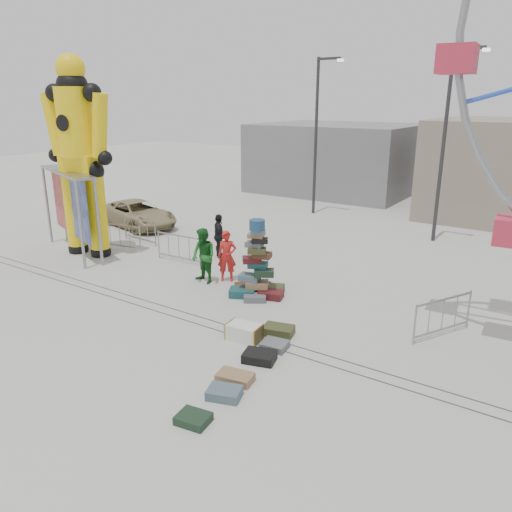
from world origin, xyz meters
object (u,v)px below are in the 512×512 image
Objects in this scene: lamp_post_left at (318,129)px; lamp_post_right at (447,137)px; barricade_dummy_a at (120,237)px; pedestrian_green at (204,256)px; pedestrian_red at (227,256)px; suitcase_tower at (257,274)px; banner_scaffold at (69,192)px; barricade_dummy_c at (179,248)px; crash_test_dummy at (79,150)px; parked_suv at (138,214)px; steamer_trunk at (244,332)px; barricade_dummy_b at (140,230)px; pedestrian_black at (219,236)px; barricade_wheel_front at (443,317)px.

lamp_post_right is at bearing -15.95° from lamp_post_left.
pedestrian_green is (5.35, -1.04, 0.40)m from barricade_dummy_a.
lamp_post_left reaches higher than pedestrian_red.
suitcase_tower is at bearing -52.02° from pedestrian_red.
barricade_dummy_c is (4.33, 1.49, -1.96)m from banner_scaffold.
lamp_post_right is 14.19m from barricade_dummy_a.
parked_suv is (-1.72, 4.28, -3.50)m from crash_test_dummy.
steamer_trunk is (1.44, -2.78, -0.49)m from suitcase_tower.
suitcase_tower is 7.89m from barricade_dummy_b.
suitcase_tower is 7.55m from barricade_dummy_a.
crash_test_dummy is (-4.13, -11.75, -0.35)m from lamp_post_left.
steamer_trunk is 0.48× the size of pedestrian_green.
barricade_dummy_b is 3.00m from parked_suv.
crash_test_dummy is at bearing -165.96° from pedestrian_green.
banner_scaffold is at bearing -167.45° from crash_test_dummy.
suitcase_tower is 4.52m from barricade_dummy_c.
barricade_dummy_b is at bearing 46.96° from pedestrian_black.
suitcase_tower is at bearing -71.21° from lamp_post_left.
barricade_dummy_b is at bearing -119.86° from parked_suv.
suitcase_tower is 0.54× the size of banner_scaffold.
pedestrian_black is (5.25, 2.81, -1.64)m from banner_scaffold.
steamer_trunk is at bearing 153.66° from barricade_wheel_front.
crash_test_dummy is 1.70× the size of banner_scaffold.
banner_scaffold is 5.03m from parked_suv.
banner_scaffold is 2.64× the size of pedestrian_black.
lamp_post_right is at bearing 39.46° from barricade_dummy_b.
steamer_trunk is at bearing -87.18° from suitcase_tower.
suitcase_tower reaches higher than barricade_wheel_front.
pedestrian_black reaches higher than parked_suv.
banner_scaffold is 6.18m from pedestrian_black.
barricade_wheel_front is at bearing -92.35° from parked_suv.
pedestrian_red is at bearing -11.33° from barricade_dummy_b.
barricade_dummy_b is 0.44× the size of parked_suv.
barricade_wheel_front is (13.15, -0.68, 0.00)m from barricade_dummy_a.
lamp_post_right reaches higher than pedestrian_red.
crash_test_dummy is at bearing 156.08° from suitcase_tower.
barricade_dummy_b is (-7.58, 2.20, -0.15)m from suitcase_tower.
steamer_trunk is 13.25m from parked_suv.
lamp_post_left is 3.21× the size of suitcase_tower.
crash_test_dummy is 7.31m from pedestrian_red.
lamp_post_left is 11.90m from barricade_dummy_a.
lamp_post_right reaches higher than parked_suv.
barricade_dummy_b is (1.12, 2.54, -1.96)m from banner_scaffold.
crash_test_dummy reaches higher than barricade_dummy_c.
pedestrian_black is (4.04, 1.48, 0.32)m from barricade_dummy_a.
barricade_dummy_a is (-7.48, 0.99, -0.15)m from suitcase_tower.
banner_scaffold reaches higher than pedestrian_red.
pedestrian_red reaches higher than barricade_dummy_a.
banner_scaffold reaches higher than suitcase_tower.
barricade_dummy_c is (3.73, 1.24, -3.58)m from crash_test_dummy.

